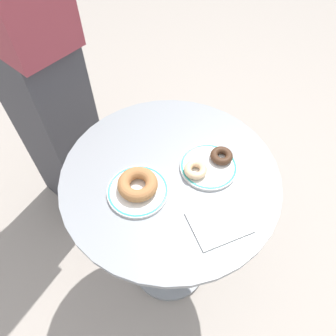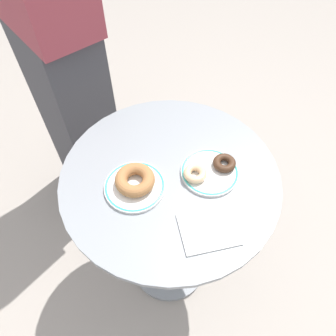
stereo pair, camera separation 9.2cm
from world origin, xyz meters
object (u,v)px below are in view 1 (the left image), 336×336
(plate_right, at_px, (208,166))
(donut_cinnamon, at_px, (138,185))
(paper_napkin, at_px, (219,222))
(donut_chocolate, at_px, (221,156))
(person_figure, at_px, (28,57))
(cafe_table, at_px, (170,213))
(donut_glazed, at_px, (195,170))
(plate_left, at_px, (138,191))

(plate_right, distance_m, donut_cinnamon, 0.22)
(donut_cinnamon, distance_m, paper_napkin, 0.24)
(plate_right, xyz_separation_m, donut_chocolate, (0.05, 0.00, 0.02))
(donut_cinnamon, height_order, person_figure, person_figure)
(cafe_table, relative_size, plate_right, 4.34)
(donut_cinnamon, height_order, donut_chocolate, donut_cinnamon)
(cafe_table, xyz_separation_m, donut_cinnamon, (-0.11, -0.00, 0.27))
(donut_cinnamon, relative_size, paper_napkin, 0.76)
(donut_glazed, height_order, paper_napkin, donut_glazed)
(plate_right, height_order, person_figure, person_figure)
(cafe_table, distance_m, donut_glazed, 0.27)
(plate_left, bearing_deg, paper_napkin, -54.92)
(paper_napkin, relative_size, person_figure, 0.09)
(plate_left, relative_size, donut_glazed, 2.56)
(plate_right, bearing_deg, donut_glazed, 178.99)
(paper_napkin, bearing_deg, donut_cinnamon, 123.79)
(cafe_table, distance_m, donut_chocolate, 0.31)
(plate_left, bearing_deg, donut_chocolate, -6.58)
(plate_right, distance_m, donut_chocolate, 0.05)
(cafe_table, bearing_deg, donut_cinnamon, -178.65)
(cafe_table, distance_m, paper_napkin, 0.31)
(cafe_table, height_order, person_figure, person_figure)
(donut_chocolate, xyz_separation_m, person_figure, (-0.36, 0.64, 0.09))
(paper_napkin, bearing_deg, cafe_table, 97.90)
(cafe_table, relative_size, donut_glazed, 10.90)
(donut_chocolate, distance_m, person_figure, 0.74)
(donut_glazed, bearing_deg, cafe_table, 148.37)
(plate_right, distance_m, donut_glazed, 0.05)
(plate_left, bearing_deg, donut_cinnamon, 34.02)
(plate_right, relative_size, donut_glazed, 2.51)
(plate_right, bearing_deg, cafe_table, 160.38)
(person_figure, bearing_deg, plate_right, -64.51)
(donut_cinnamon, distance_m, donut_chocolate, 0.26)
(donut_glazed, bearing_deg, plate_right, -1.01)
(donut_chocolate, relative_size, donut_glazed, 1.00)
(plate_left, xyz_separation_m, donut_chocolate, (0.27, -0.03, 0.02))
(donut_cinnamon, relative_size, person_figure, 0.07)
(plate_right, height_order, paper_napkin, plate_right)
(donut_cinnamon, height_order, donut_glazed, donut_cinnamon)
(cafe_table, bearing_deg, plate_left, -177.13)
(plate_right, xyz_separation_m, person_figure, (-0.31, 0.65, 0.10))
(cafe_table, height_order, paper_napkin, paper_napkin)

